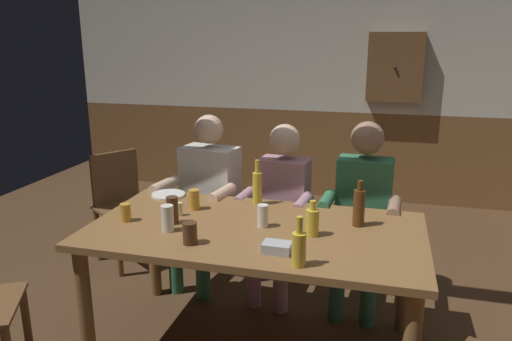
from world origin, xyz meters
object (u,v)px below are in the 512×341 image
(chair_empty_near_left, at_px, (123,203))
(dining_table, at_px, (255,243))
(bottle_3, at_px, (257,187))
(pint_glass_2, at_px, (172,210))
(person_1, at_px, (280,203))
(pint_glass_5, at_px, (190,233))
(pint_glass_0, at_px, (168,218))
(pint_glass_3, at_px, (194,200))
(pint_glass_1, at_px, (263,216))
(bottle_0, at_px, (359,207))
(table_candle, at_px, (180,209))
(bottle_1, at_px, (299,247))
(bottle_2, at_px, (312,222))
(person_2, at_px, (362,207))
(condiment_caddy, at_px, (277,248))
(wall_dart_cabinet, at_px, (395,67))
(person_0, at_px, (206,192))
(pint_glass_4, at_px, (126,212))
(plate_0, at_px, (168,195))

(chair_empty_near_left, bearing_deg, dining_table, 90.00)
(bottle_3, distance_m, pint_glass_2, 0.58)
(chair_empty_near_left, distance_m, pint_glass_2, 1.34)
(dining_table, height_order, bottle_3, bottle_3)
(person_1, distance_m, pint_glass_2, 0.91)
(pint_glass_2, bearing_deg, pint_glass_5, -49.52)
(bottle_3, distance_m, pint_glass_5, 0.71)
(pint_glass_0, xyz_separation_m, pint_glass_3, (0.01, 0.36, -0.01))
(pint_glass_1, bearing_deg, bottle_0, 16.75)
(pint_glass_1, bearing_deg, table_candle, 175.18)
(bottle_1, height_order, bottle_2, bottle_1)
(person_2, xyz_separation_m, table_candle, (-1.03, -0.64, 0.11))
(condiment_caddy, bearing_deg, wall_dart_cabinet, 80.54)
(dining_table, distance_m, bottle_2, 0.37)
(table_candle, height_order, bottle_1, bottle_1)
(person_0, height_order, condiment_caddy, person_0)
(chair_empty_near_left, height_order, pint_glass_4, chair_empty_near_left)
(chair_empty_near_left, height_order, pint_glass_3, chair_empty_near_left)
(plate_0, height_order, pint_glass_3, pint_glass_3)
(bottle_0, bearing_deg, pint_glass_2, -167.00)
(person_1, xyz_separation_m, bottle_1, (0.33, -1.11, 0.19))
(pint_glass_2, bearing_deg, person_0, 97.04)
(plate_0, distance_m, bottle_2, 1.11)
(table_candle, distance_m, wall_dart_cabinet, 3.13)
(dining_table, distance_m, pint_glass_2, 0.50)
(wall_dart_cabinet, bearing_deg, bottle_0, -93.51)
(person_0, xyz_separation_m, pint_glass_5, (0.30, -1.02, 0.12))
(chair_empty_near_left, bearing_deg, person_1, 115.55)
(bottle_1, xyz_separation_m, wall_dart_cabinet, (0.40, 3.28, 0.63))
(chair_empty_near_left, distance_m, pint_glass_4, 1.20)
(pint_glass_0, bearing_deg, bottle_3, 57.35)
(table_candle, height_order, bottle_2, bottle_2)
(bottle_0, distance_m, pint_glass_1, 0.54)
(person_2, bearing_deg, plate_0, 17.52)
(pint_glass_2, bearing_deg, table_candle, 95.61)
(condiment_caddy, relative_size, pint_glass_0, 0.96)
(bottle_2, height_order, pint_glass_1, bottle_2)
(dining_table, distance_m, pint_glass_1, 0.17)
(pint_glass_2, relative_size, wall_dart_cabinet, 0.22)
(chair_empty_near_left, distance_m, pint_glass_5, 1.64)
(pint_glass_5, bearing_deg, pint_glass_4, 157.07)
(plate_0, relative_size, bottle_2, 1.14)
(bottle_3, distance_m, wall_dart_cabinet, 2.69)
(table_candle, bearing_deg, bottle_0, 6.12)
(pint_glass_0, height_order, pint_glass_4, pint_glass_0)
(person_2, bearing_deg, person_1, 3.67)
(person_2, height_order, pint_glass_1, person_2)
(condiment_caddy, bearing_deg, dining_table, 123.68)
(chair_empty_near_left, xyz_separation_m, bottle_3, (1.26, -0.51, 0.39))
(person_1, bearing_deg, condiment_caddy, 106.35)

